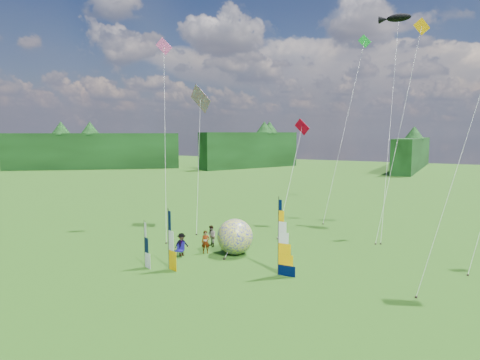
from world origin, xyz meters
The scene contains 18 objects.
ground centered at (0.00, 0.00, 0.00)m, with size 220.00×220.00×0.00m, color #174C0C.
treeline_ring centered at (0.00, 0.00, 4.00)m, with size 210.00×210.00×8.00m, color #18501A, non-canonical shape.
feather_banner_main centered at (1.88, 3.43, 2.28)m, with size 1.24×0.10×4.56m, color black, non-canonical shape.
side_banner_left centered at (-4.56, 1.28, 1.85)m, with size 1.02×0.10×3.69m, color #FCA900, non-canonical shape.
side_banner_far centered at (-6.15, 0.88, 1.44)m, with size 0.87×0.10×2.89m, color white, non-canonical shape.
bol_inflatable centered at (-2.51, 6.08, 1.25)m, with size 2.49×2.49×2.49m, color #000297.
spectator_a centered at (-4.44, 5.29, 0.80)m, with size 0.59×0.38×1.61m, color #66594C.
spectator_b centered at (-5.02, 6.97, 0.80)m, with size 0.78×0.38×1.60m, color #66594C.
spectator_c centered at (-5.56, 3.98, 0.80)m, with size 1.03×0.38×1.59m, color #66594C.
spectator_d centered at (-3.18, 6.99, 0.93)m, with size 1.09×0.44×1.85m, color #66594C.
camp_chair centered at (-5.53, 3.71, 0.51)m, with size 0.59×0.59×1.02m, color #0F0D55, non-canonical shape.
kite_whale centered at (5.46, 19.56, 10.48)m, with size 3.97×14.77×20.95m, color black, non-canonical shape.
kite_rainbow_delta centered at (-9.77, 12.51, 7.04)m, with size 8.19×10.78×14.07m, color #FF4006, non-canonical shape.
kite_parafoil centered at (11.73, 7.14, 10.43)m, with size 7.90×10.91×20.85m, color #AA0B2B, non-canonical shape.
small_kite_red centered at (-1.99, 15.21, 5.17)m, with size 3.54×10.29×10.34m, color #EF0022, non-canonical shape.
small_kite_orange centered at (6.57, 17.13, 9.30)m, with size 4.15×9.80×18.59m, color orange, non-canonical shape.
small_kite_pink centered at (-11.09, 9.45, 8.82)m, with size 7.73×9.32×17.63m, color #F14BA1, non-canonical shape.
small_kite_green centered at (0.58, 23.22, 9.62)m, with size 3.46×11.70×19.23m, color green, non-canonical shape.
Camera 1 is at (11.56, -19.45, 8.44)m, focal length 32.00 mm.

